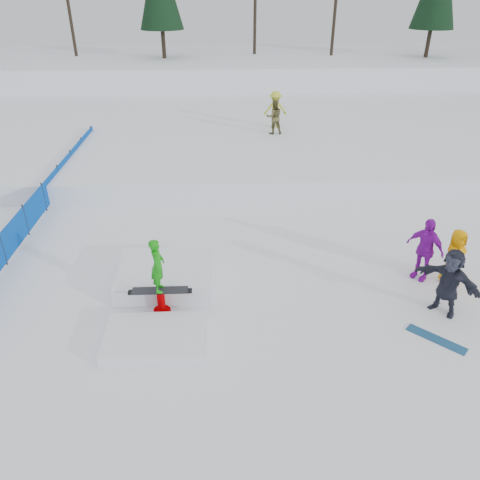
{
  "coord_description": "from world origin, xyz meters",
  "views": [
    {
      "loc": [
        -0.04,
        -9.5,
        7.46
      ],
      "look_at": [
        0.5,
        2.0,
        1.1
      ],
      "focal_mm": 35.0,
      "sensor_mm": 36.0,
      "label": 1
    }
  ],
  "objects_px": {
    "walker_ygreen": "(275,109)",
    "jib_rail_feature": "(163,289)",
    "spectator_dark": "(449,282)",
    "spectator_purple": "(425,249)",
    "safety_fence": "(44,197)",
    "spectator_yellow": "(454,256)",
    "walker_olive": "(274,117)"
  },
  "relations": [
    {
      "from": "spectator_purple",
      "to": "jib_rail_feature",
      "type": "distance_m",
      "value": 7.3
    },
    {
      "from": "spectator_purple",
      "to": "jib_rail_feature",
      "type": "xyz_separation_m",
      "value": [
        -7.24,
        -0.7,
        -0.63
      ]
    },
    {
      "from": "walker_ygreen",
      "to": "spectator_dark",
      "type": "xyz_separation_m",
      "value": [
        2.71,
        -14.79,
        -0.81
      ]
    },
    {
      "from": "walker_ygreen",
      "to": "spectator_dark",
      "type": "relative_size",
      "value": 1.01
    },
    {
      "from": "spectator_yellow",
      "to": "spectator_dark",
      "type": "height_order",
      "value": "spectator_dark"
    },
    {
      "from": "walker_ygreen",
      "to": "jib_rail_feature",
      "type": "xyz_separation_m",
      "value": [
        -4.52,
        -13.9,
        -1.41
      ]
    },
    {
      "from": "spectator_yellow",
      "to": "walker_olive",
      "type": "bearing_deg",
      "value": 78.6
    },
    {
      "from": "safety_fence",
      "to": "jib_rail_feature",
      "type": "height_order",
      "value": "jib_rail_feature"
    },
    {
      "from": "walker_ygreen",
      "to": "jib_rail_feature",
      "type": "bearing_deg",
      "value": 72.41
    },
    {
      "from": "spectator_dark",
      "to": "jib_rail_feature",
      "type": "relative_size",
      "value": 0.41
    },
    {
      "from": "safety_fence",
      "to": "walker_ygreen",
      "type": "distance_m",
      "value": 12.5
    },
    {
      "from": "walker_ygreen",
      "to": "spectator_purple",
      "type": "xyz_separation_m",
      "value": [
        2.72,
        -13.19,
        -0.78
      ]
    },
    {
      "from": "walker_olive",
      "to": "jib_rail_feature",
      "type": "height_order",
      "value": "walker_olive"
    },
    {
      "from": "spectator_yellow",
      "to": "walker_ygreen",
      "type": "bearing_deg",
      "value": 76.43
    },
    {
      "from": "walker_olive",
      "to": "jib_rail_feature",
      "type": "distance_m",
      "value": 13.47
    },
    {
      "from": "spectator_dark",
      "to": "spectator_purple",
      "type": "bearing_deg",
      "value": 140.06
    },
    {
      "from": "walker_ygreen",
      "to": "spectator_yellow",
      "type": "relative_size",
      "value": 1.13
    },
    {
      "from": "walker_olive",
      "to": "spectator_purple",
      "type": "bearing_deg",
      "value": 97.92
    },
    {
      "from": "safety_fence",
      "to": "walker_olive",
      "type": "height_order",
      "value": "walker_olive"
    },
    {
      "from": "safety_fence",
      "to": "walker_olive",
      "type": "distance_m",
      "value": 11.59
    },
    {
      "from": "spectator_purple",
      "to": "spectator_yellow",
      "type": "relative_size",
      "value": 1.15
    },
    {
      "from": "walker_olive",
      "to": "jib_rail_feature",
      "type": "relative_size",
      "value": 0.38
    },
    {
      "from": "walker_ygreen",
      "to": "jib_rail_feature",
      "type": "relative_size",
      "value": 0.42
    },
    {
      "from": "walker_olive",
      "to": "spectator_yellow",
      "type": "relative_size",
      "value": 1.02
    },
    {
      "from": "spectator_yellow",
      "to": "spectator_purple",
      "type": "bearing_deg",
      "value": 134.79
    },
    {
      "from": "walker_ygreen",
      "to": "walker_olive",
      "type": "bearing_deg",
      "value": 81.68
    },
    {
      "from": "spectator_purple",
      "to": "spectator_dark",
      "type": "bearing_deg",
      "value": -40.31
    },
    {
      "from": "safety_fence",
      "to": "spectator_yellow",
      "type": "xyz_separation_m",
      "value": [
        12.91,
        -5.29,
        0.26
      ]
    },
    {
      "from": "safety_fence",
      "to": "jib_rail_feature",
      "type": "xyz_separation_m",
      "value": [
        4.9,
        -5.76,
        -0.25
      ]
    },
    {
      "from": "spectator_dark",
      "to": "jib_rail_feature",
      "type": "xyz_separation_m",
      "value": [
        -7.23,
        0.89,
        -0.6
      ]
    },
    {
      "from": "walker_olive",
      "to": "walker_ygreen",
      "type": "xyz_separation_m",
      "value": [
        0.19,
        1.21,
        0.09
      ]
    },
    {
      "from": "safety_fence",
      "to": "spectator_dark",
      "type": "bearing_deg",
      "value": -28.75
    }
  ]
}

